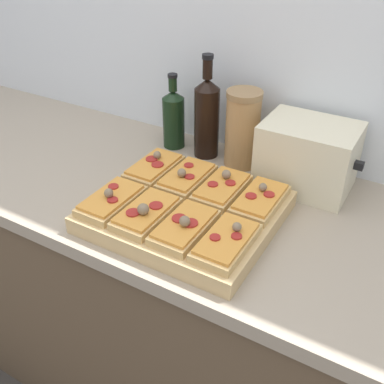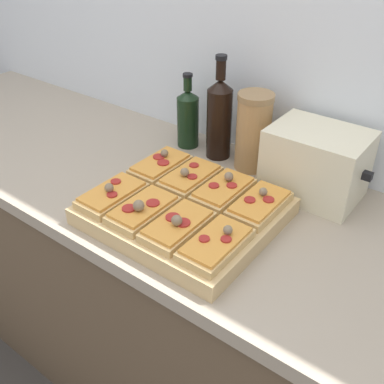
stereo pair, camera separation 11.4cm
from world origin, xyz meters
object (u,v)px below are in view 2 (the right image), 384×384
Objects in this scene: wine_bottle at (219,117)px; grain_jar_tall at (253,132)px; toaster_oven at (316,163)px; cutting_board at (185,211)px; olive_oil_bottle at (188,117)px.

grain_jar_tall is at bearing 0.00° from wine_bottle.
toaster_oven is at bearing -3.67° from wine_bottle.
cutting_board is at bearing -123.84° from toaster_oven.
grain_jar_tall is (0.24, 0.00, 0.02)m from olive_oil_bottle.
cutting_board is 1.62× the size of toaster_oven.
olive_oil_bottle reaches higher than grain_jar_tall.
toaster_oven is at bearing 56.16° from cutting_board.
olive_oil_bottle is at bearing 177.31° from toaster_oven.
olive_oil_bottle reaches higher than cutting_board.
wine_bottle is at bearing 110.42° from cutting_board.
grain_jar_tall is 0.85× the size of toaster_oven.
cutting_board is at bearing -69.58° from wine_bottle.
olive_oil_bottle reaches higher than toaster_oven.
olive_oil_bottle is 1.04× the size of grain_jar_tall.
olive_oil_bottle is at bearing 126.43° from cutting_board.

